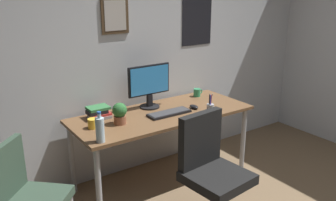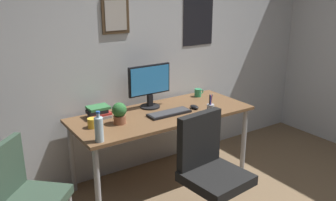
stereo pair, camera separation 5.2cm
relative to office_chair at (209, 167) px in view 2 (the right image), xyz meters
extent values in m
cube|color=silver|center=(0.27, 1.25, 0.77)|extent=(4.40, 0.08, 2.60)
cube|color=#4C3823|center=(-0.19, 1.21, 1.11)|extent=(0.28, 0.02, 0.34)
cube|color=beige|center=(-0.19, 1.19, 1.11)|extent=(0.22, 0.00, 0.28)
cube|color=black|center=(0.80, 1.21, 1.02)|extent=(0.40, 0.01, 0.56)
cube|color=brown|center=(0.07, 0.81, 0.19)|extent=(1.77, 0.73, 0.03)
cylinder|color=#9EA0A5|center=(-0.75, 0.50, -0.18)|extent=(0.05, 0.05, 0.70)
cylinder|color=#9EA0A5|center=(0.90, 0.50, -0.18)|extent=(0.05, 0.05, 0.70)
cylinder|color=#9EA0A5|center=(-0.75, 1.11, -0.18)|extent=(0.05, 0.05, 0.70)
cylinder|color=#9EA0A5|center=(0.90, 1.11, -0.18)|extent=(0.05, 0.05, 0.70)
cube|color=black|center=(0.01, -0.08, -0.07)|extent=(0.51, 0.51, 0.08)
cube|color=black|center=(-0.01, 0.12, 0.20)|extent=(0.42, 0.11, 0.45)
cube|color=#334738|center=(-1.26, 0.42, -0.09)|extent=(0.59, 0.59, 0.07)
cube|color=#334738|center=(-1.40, 0.55, 0.15)|extent=(0.31, 0.33, 0.40)
cylinder|color=black|center=(0.06, 1.01, 0.21)|extent=(0.20, 0.20, 0.01)
cube|color=black|center=(0.06, 1.01, 0.28)|extent=(0.05, 0.04, 0.12)
cube|color=black|center=(0.06, 1.02, 0.49)|extent=(0.46, 0.02, 0.30)
cube|color=#338CD8|center=(0.06, 1.00, 0.49)|extent=(0.43, 0.00, 0.27)
cube|color=black|center=(0.10, 0.73, 0.21)|extent=(0.43, 0.15, 0.02)
cube|color=#38383A|center=(0.10, 0.73, 0.23)|extent=(0.41, 0.13, 0.00)
ellipsoid|color=black|center=(0.40, 0.73, 0.22)|extent=(0.06, 0.11, 0.04)
cylinder|color=silver|center=(-0.70, 0.51, 0.30)|extent=(0.07, 0.07, 0.20)
cylinder|color=silver|center=(-0.70, 0.51, 0.42)|extent=(0.03, 0.03, 0.04)
cylinder|color=#2659B2|center=(-0.70, 0.51, 0.45)|extent=(0.03, 0.03, 0.01)
cylinder|color=#2D8C59|center=(0.68, 1.03, 0.25)|extent=(0.08, 0.08, 0.09)
torus|color=#2D8C59|center=(0.73, 1.03, 0.25)|extent=(0.05, 0.01, 0.05)
cylinder|color=yellow|center=(-0.64, 0.82, 0.25)|extent=(0.09, 0.09, 0.09)
torus|color=yellow|center=(-0.58, 0.82, 0.25)|extent=(0.05, 0.01, 0.05)
cylinder|color=brown|center=(-0.40, 0.77, 0.24)|extent=(0.11, 0.11, 0.07)
sphere|color=#2D6B33|center=(-0.40, 0.77, 0.33)|extent=(0.13, 0.13, 0.13)
ellipsoid|color=#287A38|center=(-0.43, 0.80, 0.33)|extent=(0.07, 0.08, 0.02)
ellipsoid|color=#287A38|center=(-0.37, 0.80, 0.35)|extent=(0.07, 0.08, 0.02)
ellipsoid|color=#287A38|center=(-0.42, 0.74, 0.34)|extent=(0.08, 0.07, 0.02)
cylinder|color=#9EA0A5|center=(0.44, 0.52, 0.25)|extent=(0.07, 0.07, 0.09)
cylinder|color=#263FBF|center=(0.43, 0.51, 0.33)|extent=(0.01, 0.01, 0.13)
cylinder|color=red|center=(0.44, 0.52, 0.33)|extent=(0.01, 0.01, 0.13)
cylinder|color=black|center=(0.43, 0.53, 0.33)|extent=(0.01, 0.01, 0.13)
cylinder|color=#9EA0A5|center=(0.45, 0.52, 0.33)|extent=(0.01, 0.03, 0.14)
cylinder|color=#9EA0A5|center=(0.43, 0.52, 0.33)|extent=(0.01, 0.02, 0.14)
cube|color=gray|center=(-0.49, 1.01, 0.22)|extent=(0.19, 0.14, 0.03)
cube|color=#B22D28|center=(-0.49, 1.03, 0.24)|extent=(0.19, 0.17, 0.02)
cube|color=black|center=(-0.51, 1.02, 0.27)|extent=(0.18, 0.12, 0.03)
cube|color=#33723F|center=(-0.49, 1.03, 0.30)|extent=(0.20, 0.15, 0.02)
camera|label=1|loc=(-1.74, -1.94, 1.39)|focal=38.57mm
camera|label=2|loc=(-1.70, -1.97, 1.39)|focal=38.57mm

